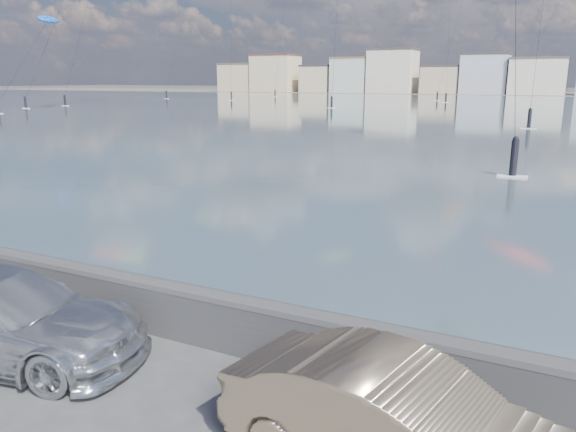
# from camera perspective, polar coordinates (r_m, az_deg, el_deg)

# --- Properties ---
(ground) EXTENTS (700.00, 700.00, 0.00)m
(ground) POSITION_cam_1_polar(r_m,az_deg,el_deg) (8.71, -19.17, -19.28)
(ground) COLOR #333335
(ground) RESTS_ON ground
(bay_water) EXTENTS (500.00, 177.00, 0.00)m
(bay_water) POSITION_cam_1_polar(r_m,az_deg,el_deg) (96.67, 23.95, 9.82)
(bay_water) COLOR #2E4451
(bay_water) RESTS_ON ground
(far_shore_strip) EXTENTS (500.00, 60.00, 0.00)m
(far_shore_strip) POSITION_cam_1_polar(r_m,az_deg,el_deg) (205.03, 25.85, 11.10)
(far_shore_strip) COLOR #4C473D
(far_shore_strip) RESTS_ON ground
(seawall) EXTENTS (400.00, 0.36, 1.08)m
(seawall) POSITION_cam_1_polar(r_m,az_deg,el_deg) (10.23, -8.44, -9.80)
(seawall) COLOR #28282B
(seawall) RESTS_ON ground
(far_buildings) EXTENTS (240.79, 13.26, 14.60)m
(far_buildings) POSITION_cam_1_polar(r_m,az_deg,el_deg) (190.95, 26.32, 12.77)
(far_buildings) COLOR #CCB293
(far_buildings) RESTS_ON ground
(car_champagne) EXTENTS (4.66, 2.32, 1.47)m
(car_champagne) POSITION_cam_1_polar(r_m,az_deg,el_deg) (7.04, 11.48, -20.27)
(car_champagne) COLOR tan
(car_champagne) RESTS_ON ground
(kitesurfer_18) EXTENTS (8.47, 16.77, 14.80)m
(kitesurfer_18) POSITION_cam_1_polar(r_m,az_deg,el_deg) (97.58, -23.23, 17.80)
(kitesurfer_18) COLOR blue
(kitesurfer_18) RESTS_ON ground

